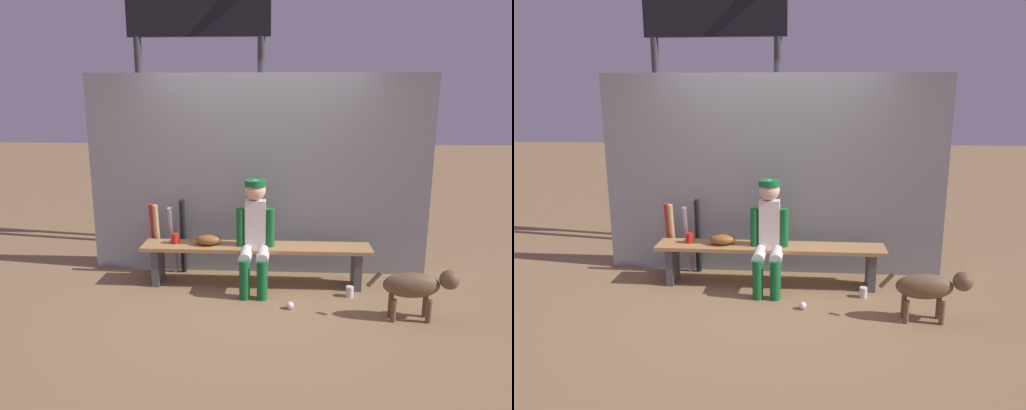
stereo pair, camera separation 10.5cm
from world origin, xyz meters
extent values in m
plane|color=olive|center=(0.00, 0.00, 0.00)|extent=(30.00, 30.00, 0.00)
cube|color=gray|center=(0.00, 0.41, 1.14)|extent=(3.88, 0.03, 2.28)
cube|color=#AD7F4C|center=(0.00, 0.00, 0.43)|extent=(2.48, 0.36, 0.04)
cube|color=#4C4C51|center=(-1.09, 0.00, 0.21)|extent=(0.08, 0.29, 0.41)
cube|color=#4C4C51|center=(1.09, 0.00, 0.21)|extent=(0.08, 0.29, 0.41)
cube|color=silver|center=(-0.01, 0.00, 0.71)|extent=(0.22, 0.13, 0.50)
sphere|color=beige|center=(-0.01, 0.00, 1.07)|extent=(0.22, 0.22, 0.22)
cylinder|color=#14662D|center=(-0.01, 0.00, 1.14)|extent=(0.23, 0.23, 0.06)
cylinder|color=silver|center=(-0.10, -0.19, 0.41)|extent=(0.13, 0.38, 0.13)
cylinder|color=#14662D|center=(-0.10, -0.38, 0.21)|extent=(0.11, 0.11, 0.41)
cylinder|color=#14662D|center=(-0.17, -0.02, 0.66)|extent=(0.09, 0.09, 0.43)
cylinder|color=silver|center=(0.08, -0.19, 0.41)|extent=(0.13, 0.38, 0.13)
cylinder|color=#14662D|center=(0.08, -0.38, 0.21)|extent=(0.11, 0.11, 0.41)
cylinder|color=#14662D|center=(0.15, -0.02, 0.66)|extent=(0.09, 0.09, 0.43)
ellipsoid|color=brown|center=(-0.52, 0.00, 0.51)|extent=(0.28, 0.20, 0.12)
cylinder|color=black|center=(-0.86, 0.29, 0.45)|extent=(0.10, 0.19, 0.90)
cylinder|color=#B7B7BC|center=(-0.98, 0.30, 0.40)|extent=(0.08, 0.18, 0.80)
cylinder|color=tan|center=(-1.15, 0.25, 0.42)|extent=(0.07, 0.17, 0.84)
cylinder|color=#B22323|center=(-1.19, 0.27, 0.43)|extent=(0.07, 0.20, 0.86)
sphere|color=white|center=(0.37, -0.59, 0.04)|extent=(0.07, 0.07, 0.07)
cylinder|color=silver|center=(0.99, -0.26, 0.06)|extent=(0.08, 0.08, 0.11)
cylinder|color=red|center=(-0.89, 0.02, 0.51)|extent=(0.08, 0.08, 0.11)
cylinder|color=#3F3F42|center=(-1.61, 1.40, 1.38)|extent=(0.10, 0.10, 2.76)
cylinder|color=#3F3F42|center=(-0.01, 1.40, 1.38)|extent=(0.10, 0.10, 2.76)
ellipsoid|color=brown|center=(1.48, -0.74, 0.34)|extent=(0.52, 0.20, 0.24)
sphere|color=brown|center=(1.82, -0.74, 0.40)|extent=(0.18, 0.18, 0.18)
cylinder|color=brown|center=(1.14, -0.74, 0.39)|extent=(0.15, 0.04, 0.16)
cylinder|color=brown|center=(1.64, -0.68, 0.11)|extent=(0.05, 0.05, 0.22)
cylinder|color=brown|center=(1.64, -0.80, 0.11)|extent=(0.05, 0.05, 0.22)
cylinder|color=brown|center=(1.32, -0.68, 0.11)|extent=(0.05, 0.05, 0.22)
cylinder|color=brown|center=(1.32, -0.80, 0.11)|extent=(0.05, 0.05, 0.22)
camera|label=1|loc=(0.28, -4.91, 2.06)|focal=33.36mm
camera|label=2|loc=(0.39, -4.90, 2.06)|focal=33.36mm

